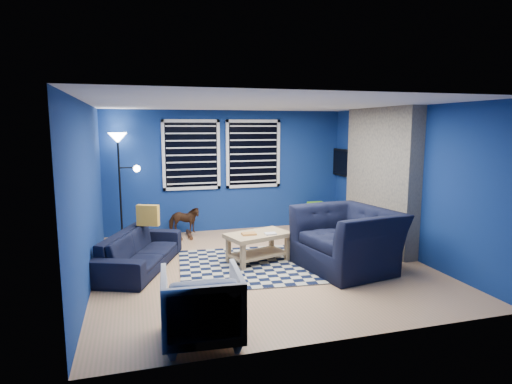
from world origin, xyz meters
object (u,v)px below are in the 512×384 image
at_px(armchair_bent, 202,305).
at_px(cabinet, 316,216).
at_px(sofa, 140,251).
at_px(floor_lamp, 120,153).
at_px(tv, 345,163).
at_px(coffee_table, 258,241).
at_px(armchair_big, 347,239).
at_px(rocking_horse, 184,220).

relative_size(armchair_bent, cabinet, 1.24).
relative_size(sofa, cabinet, 2.92).
relative_size(cabinet, floor_lamp, 0.32).
bearing_deg(armchair_bent, floor_lamp, -74.74).
xyz_separation_m(tv, coffee_table, (-2.46, -1.81, -1.06)).
bearing_deg(sofa, armchair_bent, -145.17).
height_order(tv, armchair_big, tv).
relative_size(rocking_horse, coffee_table, 0.56).
distance_m(coffee_table, cabinet, 2.70).
height_order(coffee_table, floor_lamp, floor_lamp).
height_order(armchair_big, rocking_horse, armchair_big).
distance_m(tv, coffee_table, 3.23).
relative_size(sofa, armchair_bent, 2.36).
xyz_separation_m(armchair_big, floor_lamp, (-3.34, 2.74, 1.22)).
height_order(sofa, floor_lamp, floor_lamp).
height_order(tv, cabinet, tv).
height_order(armchair_bent, cabinet, armchair_bent).
bearing_deg(cabinet, armchair_bent, -102.98).
bearing_deg(armchair_big, cabinet, 155.39).
relative_size(sofa, armchair_big, 1.35).
xyz_separation_m(tv, armchair_big, (-1.23, -2.50, -0.93)).
bearing_deg(armchair_big, coffee_table, -130.02).
bearing_deg(sofa, rocking_horse, -4.51).
height_order(armchair_bent, rocking_horse, armchair_bent).
bearing_deg(rocking_horse, cabinet, -72.56).
bearing_deg(armchair_big, rocking_horse, -150.95).
xyz_separation_m(armchair_big, cabinet, (0.65, 2.63, -0.22)).
relative_size(armchair_big, floor_lamp, 0.70).
bearing_deg(floor_lamp, armchair_big, -39.42).
xyz_separation_m(sofa, armchair_bent, (0.57, -2.48, 0.09)).
bearing_deg(rocking_horse, armchair_bent, -166.59).
distance_m(sofa, armchair_bent, 2.55).
bearing_deg(rocking_horse, floor_lamp, 101.85).
distance_m(tv, sofa, 4.72).
xyz_separation_m(armchair_bent, rocking_horse, (0.31, 4.23, -0.03)).
distance_m(rocking_horse, floor_lamp, 1.78).
relative_size(tv, armchair_big, 0.70).
bearing_deg(armchair_bent, rocking_horse, -89.95).
distance_m(armchair_big, coffee_table, 1.41).
distance_m(armchair_bent, cabinet, 5.27).
relative_size(coffee_table, cabinet, 1.70).
xyz_separation_m(armchair_big, armchair_bent, (-2.49, -1.60, -0.09)).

